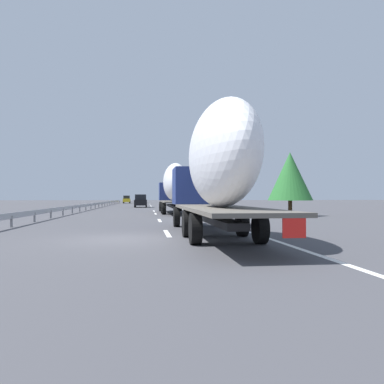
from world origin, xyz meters
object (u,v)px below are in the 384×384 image
(car_black_suv, at_px, (141,201))
(car_silver_hatch, at_px, (142,199))
(truck_lead, at_px, (174,186))
(road_sign, at_px, (186,192))
(truck_trailing, at_px, (216,166))
(car_yellow_coupe, at_px, (127,199))

(car_black_suv, bearing_deg, car_silver_hatch, 0.31)
(truck_lead, xyz_separation_m, road_sign, (18.09, -3.10, -0.33))
(truck_trailing, relative_size, car_silver_hatch, 3.34)
(road_sign, bearing_deg, car_black_suv, 61.98)
(truck_lead, distance_m, road_sign, 18.36)
(road_sign, bearing_deg, truck_lead, 170.28)
(car_black_suv, distance_m, car_yellow_coupe, 37.39)
(truck_lead, bearing_deg, car_yellow_coupe, 7.13)
(truck_lead, distance_m, car_black_suv, 21.92)
(car_yellow_coupe, bearing_deg, car_silver_hatch, -17.21)
(road_sign, bearing_deg, car_silver_hatch, 7.41)
(car_silver_hatch, bearing_deg, truck_trailing, -177.69)
(car_yellow_coupe, bearing_deg, road_sign, -165.59)
(car_black_suv, relative_size, car_yellow_coupe, 1.09)
(car_silver_hatch, xyz_separation_m, car_black_suv, (-48.92, -0.26, 0.05))
(truck_lead, xyz_separation_m, truck_trailing, (-21.54, 0.00, 0.14))
(truck_trailing, height_order, car_yellow_coupe, truck_trailing)
(car_silver_hatch, relative_size, car_black_suv, 0.91)
(car_black_suv, bearing_deg, car_yellow_coupe, 5.98)
(car_black_suv, height_order, car_yellow_coupe, car_black_suv)
(truck_lead, height_order, truck_trailing, truck_trailing)
(car_silver_hatch, bearing_deg, car_black_suv, -179.69)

